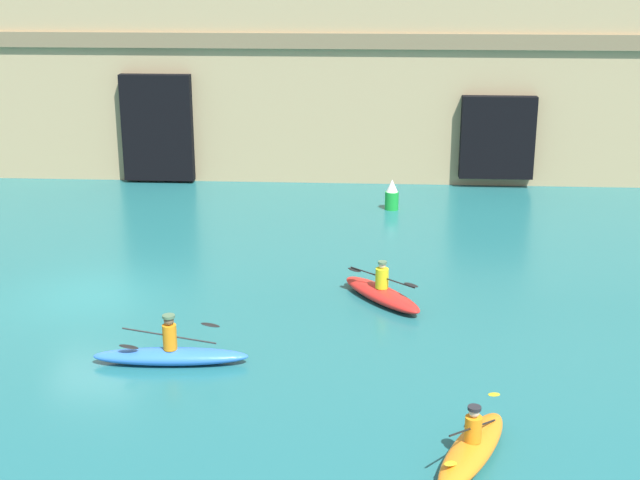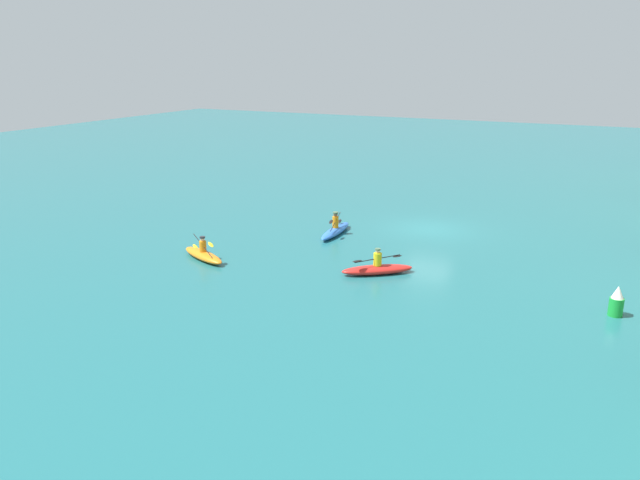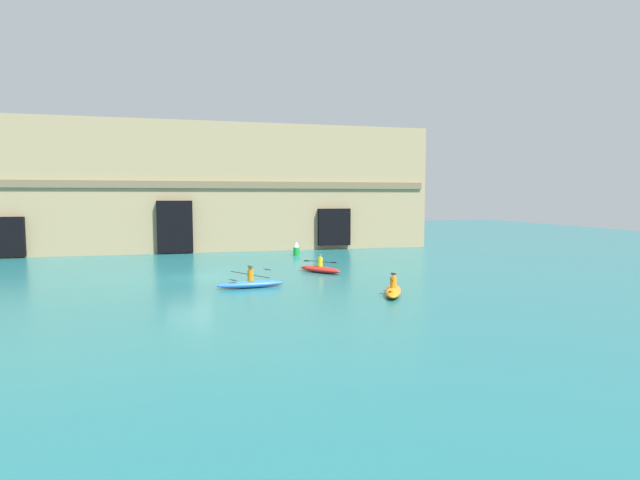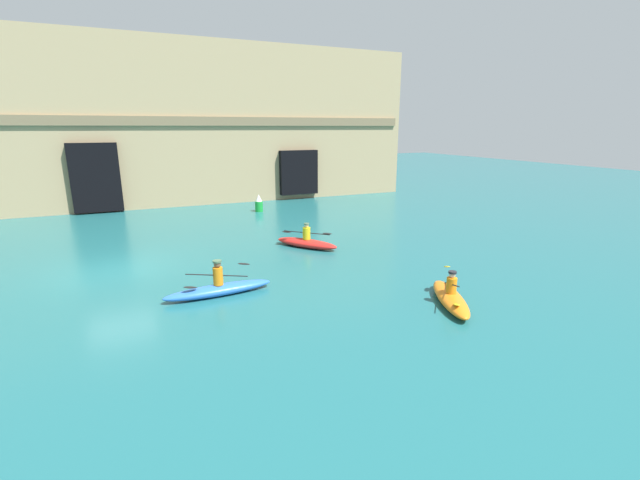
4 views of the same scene
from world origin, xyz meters
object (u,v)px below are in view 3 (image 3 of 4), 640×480
at_px(kayak_red, 320,269).
at_px(kayak_blue, 251,283).
at_px(marker_buoy, 296,249).
at_px(kayak_orange, 393,290).

bearing_deg(kayak_red, kayak_blue, 93.84).
height_order(kayak_blue, marker_buoy, kayak_blue).
relative_size(kayak_red, kayak_blue, 0.82).
relative_size(kayak_orange, kayak_blue, 0.86).
distance_m(kayak_orange, marker_buoy, 17.18).
relative_size(kayak_orange, marker_buoy, 2.71).
bearing_deg(kayak_red, kayak_orange, 154.56).
distance_m(kayak_blue, marker_buoy, 14.45).
xyz_separation_m(kayak_red, marker_buoy, (0.40, 9.27, 0.28)).
distance_m(kayak_red, kayak_blue, 6.39).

